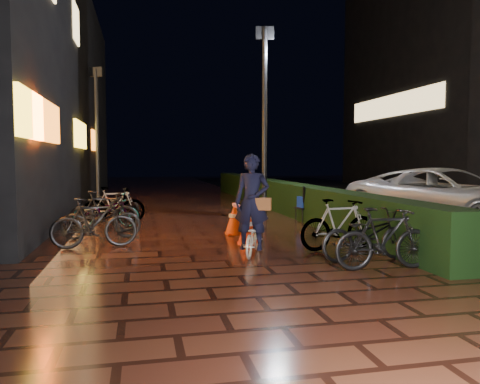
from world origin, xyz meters
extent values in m
plane|color=#381911|center=(0.00, 0.00, 0.00)|extent=(80.00, 80.00, 0.00)
cube|color=black|center=(9.00, 5.00, 0.00)|extent=(11.00, 60.00, 0.01)
cube|color=black|center=(3.30, 8.00, 0.50)|extent=(0.70, 20.00, 1.00)
imported|color=silver|center=(6.64, 3.16, 0.77)|extent=(4.53, 6.06, 1.53)
cube|color=yellow|center=(-3.45, 1.50, 2.60)|extent=(0.08, 2.00, 0.90)
cube|color=orange|center=(-3.45, 3.00, 2.60)|extent=(0.08, 3.00, 0.90)
cube|color=yellow|center=(-3.45, 9.00, 2.60)|extent=(0.08, 2.80, 0.90)
cube|color=orange|center=(-3.45, 14.00, 2.60)|extent=(0.08, 2.20, 0.90)
cube|color=#FFD88C|center=(-3.45, 8.50, 6.20)|extent=(0.06, 1.20, 1.20)
cube|color=black|center=(17.50, 18.00, 7.00)|extent=(8.00, 14.00, 14.00)
cube|color=#FFD88C|center=(13.45, 18.00, 5.00)|extent=(0.06, 10.00, 1.30)
cylinder|color=black|center=(2.23, 5.81, 2.82)|extent=(0.18, 0.18, 5.63)
cube|color=black|center=(2.23, 5.81, 5.52)|extent=(0.55, 0.20, 0.38)
cylinder|color=black|center=(-2.90, 8.99, 2.43)|extent=(0.17, 0.17, 4.85)
cube|color=black|center=(-2.90, 8.99, 4.76)|extent=(0.46, 0.23, 0.33)
imported|color=silver|center=(0.57, 0.39, 0.34)|extent=(0.93, 1.37, 0.68)
imported|color=black|center=(0.53, 0.30, 0.99)|extent=(0.75, 0.63, 1.75)
cube|color=brown|center=(0.71, 0.20, 0.96)|extent=(0.33, 0.24, 0.22)
cone|color=red|center=(0.73, 1.45, 0.37)|extent=(0.46, 0.46, 0.74)
cone|color=#E4440C|center=(0.71, 2.82, 0.37)|extent=(0.46, 0.46, 0.74)
cube|color=red|center=(0.73, 1.45, 0.02)|extent=(0.41, 0.41, 0.03)
cube|color=#EE370C|center=(0.71, 2.82, 0.02)|extent=(0.41, 0.41, 0.03)
cube|color=red|center=(0.72, 2.14, 0.70)|extent=(0.09, 1.58, 0.07)
cube|color=black|center=(3.09, 4.47, 0.40)|extent=(0.62, 0.54, 0.04)
cylinder|color=black|center=(2.90, 4.25, 0.19)|extent=(0.03, 0.03, 0.38)
cylinder|color=black|center=(3.34, 4.33, 0.19)|extent=(0.03, 0.03, 0.38)
cylinder|color=black|center=(2.84, 4.61, 0.19)|extent=(0.03, 0.03, 0.38)
cylinder|color=black|center=(3.28, 4.68, 0.19)|extent=(0.03, 0.03, 0.38)
cube|color=#0D2AB1|center=(3.09, 4.47, 0.57)|extent=(0.46, 0.41, 0.30)
cylinder|color=black|center=(2.97, 4.29, 0.55)|extent=(0.23, 0.42, 0.97)
imported|color=black|center=(-2.33, 4.49, 0.45)|extent=(1.77, 0.72, 0.91)
imported|color=black|center=(-2.33, 2.80, 0.45)|extent=(1.75, 0.66, 0.91)
imported|color=black|center=(-2.37, 1.68, 0.50)|extent=(1.71, 0.63, 1.01)
imported|color=black|center=(-2.18, 5.45, 0.50)|extent=(1.69, 0.55, 1.01)
imported|color=black|center=(-2.34, 3.77, 0.50)|extent=(1.72, 0.65, 1.01)
imported|color=black|center=(-2.38, 6.54, 0.45)|extent=(1.77, 0.75, 0.91)
imported|color=black|center=(2.32, 0.49, 0.50)|extent=(1.72, 0.68, 1.01)
imported|color=black|center=(2.40, -0.52, 0.45)|extent=(1.76, 0.71, 0.91)
imported|color=black|center=(2.35, -1.20, 0.50)|extent=(1.69, 0.52, 1.01)
camera|label=1|loc=(-1.44, -7.94, 1.77)|focal=35.00mm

